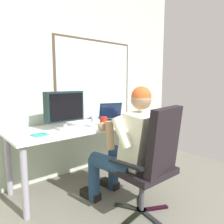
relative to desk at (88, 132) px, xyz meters
The scene contains 9 objects.
wall_rear 0.88m from the desk, 122.15° to the left, with size 4.51×0.08×2.76m.
desk is the anchor object (origin of this frame).
office_chair 1.00m from the desk, 87.62° to the right, with size 0.63×0.57×1.05m.
person_seated 0.72m from the desk, 90.11° to the right, with size 0.58×0.85×1.22m.
crt_monitor 0.46m from the desk, behind, with size 0.46×0.20×0.42m.
laptop 0.46m from the desk, ahead, with size 0.40×0.38×0.24m.
wine_glass 0.25m from the desk, 99.06° to the right, with size 0.08×0.08×0.13m.
cd_case 0.69m from the desk, 168.83° to the right, with size 0.15×0.14×0.01m.
coffee_mug 0.25m from the desk, 56.70° to the right, with size 0.09×0.09×0.11m.
Camera 1 is at (-1.14, 0.04, 1.25)m, focal length 33.93 mm.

